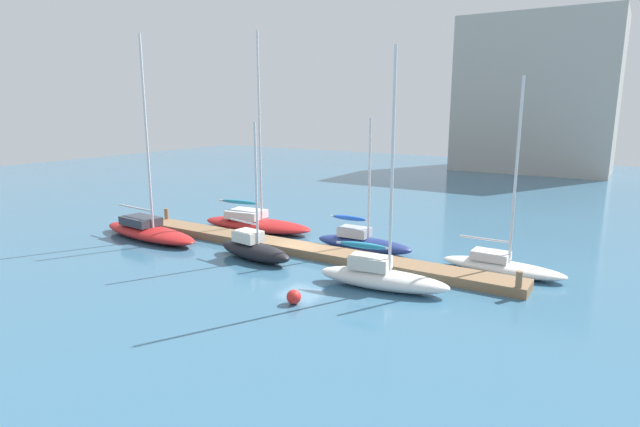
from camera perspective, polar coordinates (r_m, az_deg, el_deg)
ground_plane at (r=29.76m, az=-2.05°, el=-4.45°), size 120.00×120.00×0.00m
dock_pier at (r=29.69m, az=-2.05°, el=-4.01°), size 24.99×1.72×0.48m
dock_piling_near_end at (r=37.99m, az=-16.74°, el=-0.37°), size 0.28×0.28×1.23m
dock_piling_far_end at (r=24.52m, az=21.27°, el=-7.41°), size 0.28×0.28×1.23m
sailboat_0 at (r=34.58m, az=-18.61°, el=-1.75°), size 8.66×3.00×12.56m
sailboat_1 at (r=35.19m, az=-7.23°, el=-0.93°), size 8.40×3.56×13.03m
sailboat_2 at (r=28.66m, az=-7.38°, el=-3.90°), size 5.27×2.24×7.57m
sailboat_3 at (r=30.17m, az=4.72°, el=-3.11°), size 6.02×1.88×7.76m
sailboat_4 at (r=24.14m, az=6.79°, el=-6.80°), size 6.42×2.44×10.94m
sailboat_5 at (r=27.69m, az=19.55°, el=-5.33°), size 6.15×1.77×9.79m
mooring_buoy_red at (r=22.34m, az=-2.94°, el=-9.28°), size 0.64×0.64×0.64m
harbor_building_distant at (r=72.57m, az=22.96°, el=12.05°), size 18.71×10.97×19.32m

